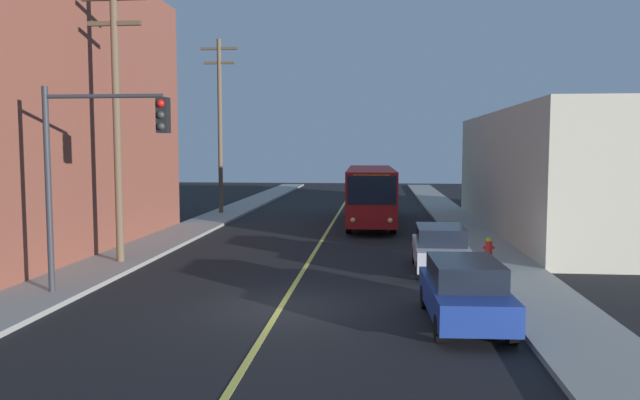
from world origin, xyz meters
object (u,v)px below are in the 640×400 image
at_px(utility_pole_near, 117,110).
at_px(fire_hydrant, 489,248).
at_px(traffic_signal_left_corner, 98,150).
at_px(utility_pole_mid, 220,119).
at_px(city_bus, 370,192).
at_px(parked_car_blue, 465,291).
at_px(parked_car_silver, 440,248).

xyz_separation_m(utility_pole_near, fire_hydrant, (13.80, 1.69, -5.19)).
relative_size(utility_pole_near, traffic_signal_left_corner, 1.70).
bearing_deg(traffic_signal_left_corner, utility_pole_mid, 95.61).
height_order(city_bus, traffic_signal_left_corner, traffic_signal_left_corner).
xyz_separation_m(utility_pole_mid, traffic_signal_left_corner, (2.19, -22.33, -1.95)).
height_order(city_bus, utility_pole_mid, utility_pole_mid).
relative_size(city_bus, parked_car_blue, 2.74).
relative_size(city_bus, utility_pole_mid, 1.09).
xyz_separation_m(parked_car_blue, parked_car_silver, (0.05, 6.61, 0.00)).
bearing_deg(parked_car_silver, parked_car_blue, -90.42).
height_order(city_bus, utility_pole_near, utility_pole_near).
distance_m(parked_car_silver, utility_pole_near, 12.78).
height_order(utility_pole_mid, fire_hydrant, utility_pole_mid).
bearing_deg(parked_car_blue, parked_car_silver, 89.58).
xyz_separation_m(parked_car_blue, utility_pole_near, (-11.75, 6.73, 4.93)).
bearing_deg(utility_pole_near, utility_pole_mid, 92.15).
distance_m(city_bus, parked_car_silver, 13.98).
bearing_deg(fire_hydrant, utility_pole_mid, 132.56).
distance_m(parked_car_silver, traffic_signal_left_corner, 11.84).
bearing_deg(fire_hydrant, city_bus, 111.36).
height_order(city_bus, parked_car_silver, city_bus).
bearing_deg(parked_car_blue, utility_pole_near, 150.19).
bearing_deg(utility_pole_mid, parked_car_blue, -62.82).
height_order(parked_car_silver, utility_pole_near, utility_pole_near).
bearing_deg(parked_car_silver, utility_pole_mid, 125.37).
distance_m(utility_pole_mid, traffic_signal_left_corner, 22.52).
relative_size(parked_car_silver, traffic_signal_left_corner, 0.74).
xyz_separation_m(city_bus, parked_car_silver, (2.65, -13.69, -0.98)).
xyz_separation_m(utility_pole_near, utility_pole_mid, (-0.66, 17.42, 0.49)).
bearing_deg(utility_pole_near, fire_hydrant, 6.97).
relative_size(parked_car_blue, traffic_signal_left_corner, 0.74).
bearing_deg(parked_car_silver, fire_hydrant, 42.00).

